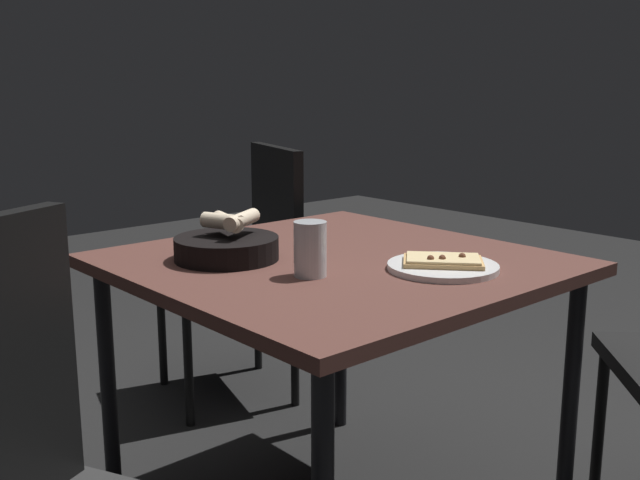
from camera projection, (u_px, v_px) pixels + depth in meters
dining_table at (335, 285)px, 1.80m from camera, size 0.93×0.94×0.71m
pizza_plate at (443, 265)px, 1.67m from camera, size 0.25×0.25×0.04m
bread_basket at (227, 245)px, 1.77m from camera, size 0.25×0.25×0.11m
beer_glass at (310, 252)px, 1.61m from camera, size 0.07×0.07×0.12m
chair_far at (247, 256)px, 2.66m from camera, size 0.55×0.55×0.90m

